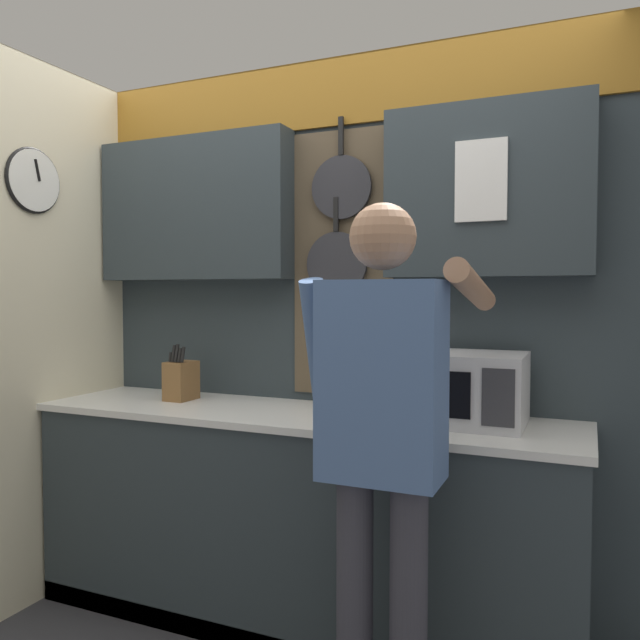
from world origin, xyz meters
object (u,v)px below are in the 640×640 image
(utensil_crock, at_px, (352,393))
(person, at_px, (383,421))
(knife_block, at_px, (181,380))
(microwave, at_px, (457,388))

(utensil_crock, height_order, person, person)
(knife_block, distance_m, person, 1.31)
(microwave, distance_m, knife_block, 1.31)
(microwave, distance_m, utensil_crock, 0.44)
(utensil_crock, bearing_deg, person, -60.62)
(knife_block, relative_size, utensil_crock, 0.80)
(microwave, xyz_separation_m, utensil_crock, (-0.44, 0.00, -0.05))
(utensil_crock, bearing_deg, microwave, -0.29)
(knife_block, distance_m, utensil_crock, 0.87)
(microwave, height_order, knife_block, microwave)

